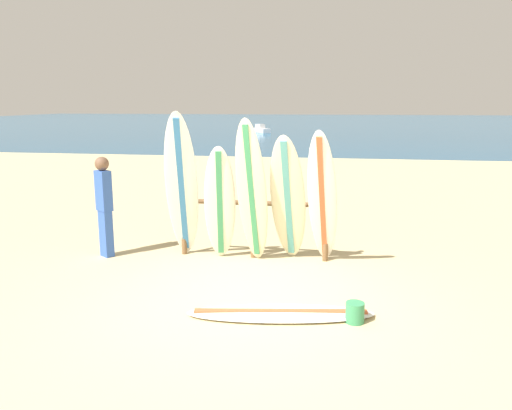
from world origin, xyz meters
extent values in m
plane|color=#CCB784|center=(0.00, 0.00, 0.00)|extent=(120.00, 120.00, 0.00)
cube|color=#1E5984|center=(0.00, 58.00, 0.00)|extent=(120.00, 80.00, 0.01)
cylinder|color=brown|center=(-1.48, 2.16, 0.56)|extent=(0.09, 0.09, 1.11)
cylinder|color=brown|center=(-0.24, 2.16, 0.56)|extent=(0.09, 0.09, 1.11)
cylinder|color=brown|center=(1.00, 2.16, 0.56)|extent=(0.09, 0.09, 1.11)
cylinder|color=brown|center=(-0.24, 2.16, 0.96)|extent=(2.57, 0.08, 0.08)
ellipsoid|color=white|center=(-1.38, 1.81, 1.26)|extent=(0.71, 1.07, 2.53)
cube|color=#3372B2|center=(-1.38, 1.81, 1.26)|extent=(0.27, 0.93, 2.33)
ellipsoid|color=white|center=(-0.76, 1.89, 0.99)|extent=(0.62, 0.67, 1.97)
cube|color=#388C59|center=(-0.76, 1.89, 0.99)|extent=(0.19, 0.56, 1.82)
ellipsoid|color=beige|center=(-0.19, 1.74, 1.21)|extent=(0.57, 0.87, 2.43)
cube|color=#388C59|center=(-0.19, 1.74, 1.21)|extent=(0.17, 0.78, 2.24)
ellipsoid|color=beige|center=(0.38, 1.88, 1.09)|extent=(0.65, 1.01, 2.18)
cube|color=teal|center=(0.38, 1.88, 1.09)|extent=(0.18, 0.91, 2.01)
ellipsoid|color=white|center=(0.94, 1.78, 1.13)|extent=(0.59, 1.17, 2.27)
cube|color=#CC5933|center=(0.94, 1.78, 1.13)|extent=(0.20, 1.05, 2.09)
ellipsoid|color=white|center=(0.51, -0.17, 0.04)|extent=(2.43, 0.93, 0.07)
cube|color=#CC5933|center=(0.51, -0.17, 0.04)|extent=(2.17, 0.43, 0.08)
cube|color=#3359B2|center=(-2.77, 1.82, 0.41)|extent=(0.27, 0.26, 0.82)
cube|color=#3359B2|center=(-2.77, 1.82, 1.16)|extent=(0.33, 0.30, 0.69)
sphere|color=brown|center=(-2.77, 1.82, 1.62)|extent=(0.24, 0.24, 0.24)
cube|color=silver|center=(-5.59, 37.34, 0.18)|extent=(2.08, 2.39, 0.35)
cube|color=silver|center=(-5.59, 37.34, 0.54)|extent=(0.95, 1.01, 0.36)
cylinder|color=#388C59|center=(1.42, -0.21, 0.13)|extent=(0.23, 0.23, 0.26)
camera|label=1|loc=(1.15, -6.05, 2.65)|focal=35.14mm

